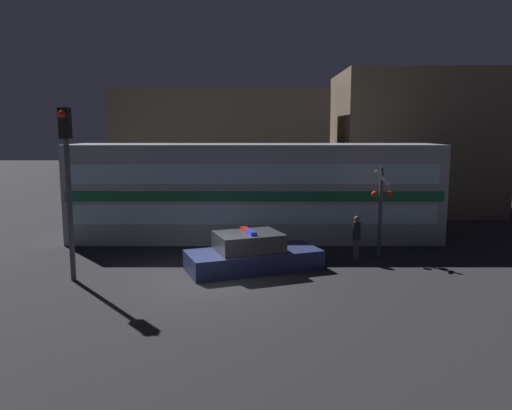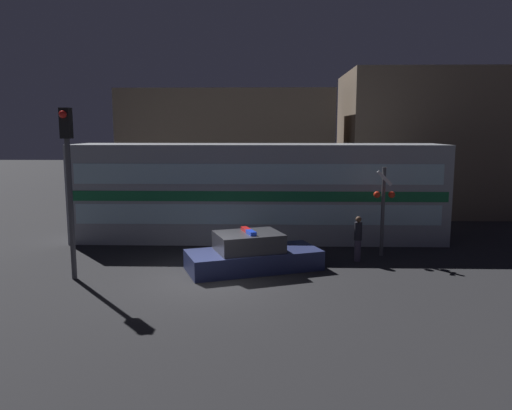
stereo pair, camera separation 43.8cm
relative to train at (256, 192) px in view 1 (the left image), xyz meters
name	(u,v)px [view 1 (the left image)]	position (x,y,z in m)	size (l,w,h in m)	color
ground_plane	(210,282)	(-1.38, -6.11, -1.99)	(120.00, 120.00, 0.00)	black
train	(256,192)	(0.00, 0.00, 0.00)	(15.11, 2.92, 3.98)	#999EA5
police_car	(254,255)	(-0.07, -4.75, -1.49)	(4.68, 3.19, 1.36)	navy
pedestrian	(358,238)	(3.58, -3.61, -1.17)	(0.27, 0.27, 1.59)	#3F384C
crossing_signal_near	(383,205)	(4.59, -2.85, -0.13)	(0.76, 0.32, 3.24)	#4C4C51
traffic_light_corner	(70,170)	(-5.53, -5.95, 1.39)	(0.30, 0.46, 5.21)	#4C4C51
building_left	(223,152)	(-1.86, 7.11, 1.35)	(11.43, 4.08, 6.67)	brown
building_center	(414,143)	(8.86, 7.63, 1.84)	(8.32, 6.73, 7.66)	brown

